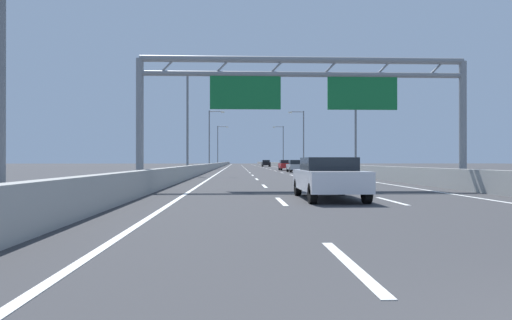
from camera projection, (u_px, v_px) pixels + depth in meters
ground_plane at (251, 167)px, 102.31m from camera, size 260.00×260.00×0.00m
lane_dash_left_0 at (350, 264)px, 5.82m from camera, size 0.16×3.00×0.01m
lane_dash_left_1 at (281, 201)px, 14.81m from camera, size 0.16×3.00×0.01m
lane_dash_left_2 at (264, 186)px, 23.80m from camera, size 0.16×3.00×0.01m
lane_dash_left_3 at (257, 179)px, 32.79m from camera, size 0.16×3.00×0.01m
lane_dash_left_4 at (253, 175)px, 41.78m from camera, size 0.16×3.00×0.01m
lane_dash_left_5 at (250, 173)px, 50.78m from camera, size 0.16×3.00×0.01m
lane_dash_left_6 at (248, 171)px, 59.77m from camera, size 0.16×3.00×0.01m
lane_dash_left_7 at (246, 170)px, 68.76m from camera, size 0.16×3.00×0.01m
lane_dash_left_8 at (245, 169)px, 77.75m from camera, size 0.16×3.00×0.01m
lane_dash_left_9 at (244, 168)px, 86.75m from camera, size 0.16×3.00×0.01m
lane_dash_left_10 at (244, 167)px, 95.74m from camera, size 0.16×3.00×0.01m
lane_dash_left_11 at (243, 167)px, 104.73m from camera, size 0.16×3.00×0.01m
lane_dash_left_12 at (243, 166)px, 113.72m from camera, size 0.16×3.00×0.01m
lane_dash_left_13 at (242, 166)px, 122.71m from camera, size 0.16×3.00×0.01m
lane_dash_left_14 at (242, 165)px, 131.71m from camera, size 0.16×3.00×0.01m
lane_dash_left_15 at (241, 165)px, 140.70m from camera, size 0.16×3.00×0.01m
lane_dash_left_16 at (241, 165)px, 149.69m from camera, size 0.16×3.00×0.01m
lane_dash_left_17 at (241, 165)px, 158.68m from camera, size 0.16×3.00×0.01m
lane_dash_right_1 at (392, 201)px, 14.96m from camera, size 0.16×3.00×0.01m
lane_dash_right_2 at (333, 186)px, 23.95m from camera, size 0.16×3.00×0.01m
lane_dash_right_3 at (307, 179)px, 32.94m from camera, size 0.16×3.00×0.01m
lane_dash_right_4 at (292, 175)px, 41.94m from camera, size 0.16×3.00×0.01m
lane_dash_right_5 at (282, 173)px, 50.93m from camera, size 0.16×3.00×0.01m
lane_dash_right_6 at (275, 171)px, 59.92m from camera, size 0.16×3.00×0.01m
lane_dash_right_7 at (270, 170)px, 68.91m from camera, size 0.16×3.00×0.01m
lane_dash_right_8 at (267, 169)px, 77.90m from camera, size 0.16×3.00×0.01m
lane_dash_right_9 at (263, 168)px, 86.90m from camera, size 0.16×3.00×0.01m
lane_dash_right_10 at (261, 167)px, 95.89m from camera, size 0.16×3.00×0.01m
lane_dash_right_11 at (259, 167)px, 104.88m from camera, size 0.16×3.00×0.01m
lane_dash_right_12 at (257, 166)px, 113.87m from camera, size 0.16×3.00×0.01m
lane_dash_right_13 at (256, 166)px, 122.86m from camera, size 0.16×3.00×0.01m
lane_dash_right_14 at (254, 165)px, 131.86m from camera, size 0.16×3.00×0.01m
lane_dash_right_15 at (253, 165)px, 140.85m from camera, size 0.16×3.00×0.01m
lane_dash_right_16 at (252, 165)px, 149.84m from camera, size 0.16×3.00×0.01m
lane_dash_right_17 at (251, 165)px, 158.83m from camera, size 0.16×3.00×0.01m
edge_line_left at (226, 168)px, 90.10m from camera, size 0.16×176.00×0.01m
edge_line_right at (280, 168)px, 90.54m from camera, size 0.16×176.00×0.01m
barrier_left at (222, 164)px, 112.01m from camera, size 0.45×220.00×0.95m
barrier_right at (278, 164)px, 112.59m from camera, size 0.45×220.00×0.95m
sign_gantry at (304, 89)px, 22.23m from camera, size 16.06×0.36×6.36m
streetlamp_left_mid at (190, 116)px, 41.68m from camera, size 2.58×0.28×9.50m
streetlamp_right_mid at (353, 117)px, 42.30m from camera, size 2.58×0.28×9.50m
streetlamp_left_far at (211, 136)px, 74.66m from camera, size 2.58×0.28×9.50m
streetlamp_right_far at (302, 136)px, 75.29m from camera, size 2.58×0.28×9.50m
streetlamp_left_distant at (219, 143)px, 107.65m from camera, size 2.58×0.28×9.50m
streetlamp_right_distant at (282, 144)px, 108.27m from camera, size 2.58×0.28×9.50m
white_car at (329, 177)px, 15.80m from camera, size 1.90×4.49×1.43m
black_car at (266, 163)px, 105.25m from camera, size 1.84×4.42×1.52m
red_car at (286, 165)px, 63.77m from camera, size 1.77×4.13×1.44m
silver_car at (296, 166)px, 53.48m from camera, size 1.74×4.31×1.42m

